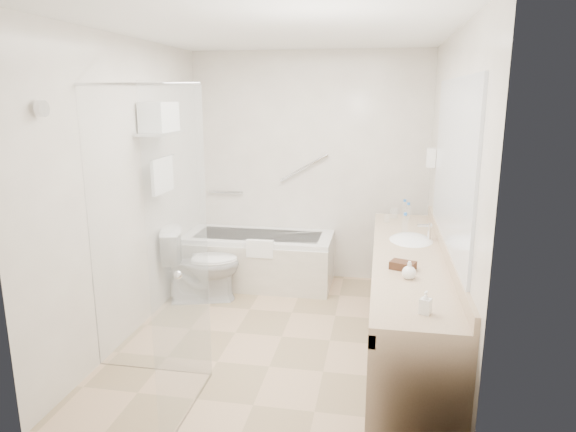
% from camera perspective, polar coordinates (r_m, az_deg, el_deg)
% --- Properties ---
extents(floor, '(3.20, 3.20, 0.00)m').
position_cam_1_polar(floor, '(4.54, -0.69, -13.24)').
color(floor, tan).
rests_on(floor, ground).
extents(ceiling, '(2.60, 3.20, 0.10)m').
position_cam_1_polar(ceiling, '(4.09, -0.79, 19.88)').
color(ceiling, white).
rests_on(ceiling, wall_back).
extents(wall_back, '(2.60, 0.10, 2.50)m').
position_cam_1_polar(wall_back, '(5.70, 2.33, 5.40)').
color(wall_back, silver).
rests_on(wall_back, ground).
extents(wall_front, '(2.60, 0.10, 2.50)m').
position_cam_1_polar(wall_front, '(2.63, -7.37, -4.04)').
color(wall_front, silver).
rests_on(wall_front, ground).
extents(wall_left, '(0.10, 3.20, 2.50)m').
position_cam_1_polar(wall_left, '(4.57, -16.99, 2.87)').
color(wall_left, silver).
rests_on(wall_left, ground).
extents(wall_right, '(0.10, 3.20, 2.50)m').
position_cam_1_polar(wall_right, '(4.10, 17.40, 1.71)').
color(wall_right, silver).
rests_on(wall_right, ground).
extents(bathtub, '(1.60, 0.73, 0.59)m').
position_cam_1_polar(bathtub, '(5.66, -3.30, -4.79)').
color(bathtub, white).
rests_on(bathtub, floor).
extents(grab_bar_short, '(0.40, 0.03, 0.03)m').
position_cam_1_polar(grab_bar_short, '(5.91, -6.92, 2.66)').
color(grab_bar_short, silver).
rests_on(grab_bar_short, wall_back).
extents(grab_bar_long, '(0.53, 0.03, 0.33)m').
position_cam_1_polar(grab_bar_long, '(5.67, 1.77, 5.36)').
color(grab_bar_long, silver).
rests_on(grab_bar_long, wall_back).
extents(shower_enclosure, '(0.96, 0.91, 2.11)m').
position_cam_1_polar(shower_enclosure, '(3.51, -13.84, -3.06)').
color(shower_enclosure, silver).
rests_on(shower_enclosure, floor).
extents(towel_shelf, '(0.24, 0.55, 0.81)m').
position_cam_1_polar(towel_shelf, '(4.77, -14.07, 9.57)').
color(towel_shelf, silver).
rests_on(towel_shelf, wall_left).
extents(vanity_counter, '(0.55, 2.70, 0.95)m').
position_cam_1_polar(vanity_counter, '(4.09, 13.21, -6.92)').
color(vanity_counter, tan).
rests_on(vanity_counter, floor).
extents(sink, '(0.40, 0.52, 0.14)m').
position_cam_1_polar(sink, '(4.42, 13.49, -2.97)').
color(sink, white).
rests_on(sink, vanity_counter).
extents(faucet, '(0.03, 0.03, 0.14)m').
position_cam_1_polar(faucet, '(4.40, 15.44, -1.67)').
color(faucet, silver).
rests_on(faucet, vanity_counter).
extents(mirror, '(0.02, 2.00, 1.20)m').
position_cam_1_polar(mirror, '(3.91, 17.82, 5.60)').
color(mirror, silver).
rests_on(mirror, wall_right).
extents(hairdryer_unit, '(0.08, 0.10, 0.18)m').
position_cam_1_polar(hairdryer_unit, '(5.10, 15.61, 6.27)').
color(hairdryer_unit, white).
rests_on(hairdryer_unit, wall_right).
extents(toilet, '(0.85, 0.63, 0.75)m').
position_cam_1_polar(toilet, '(5.24, -9.58, -5.33)').
color(toilet, white).
rests_on(toilet, floor).
extents(amenity_basket, '(0.19, 0.16, 0.06)m').
position_cam_1_polar(amenity_basket, '(3.66, 12.65, -5.37)').
color(amenity_basket, '#422617').
rests_on(amenity_basket, vanity_counter).
extents(soap_bottle_a, '(0.10, 0.14, 0.06)m').
position_cam_1_polar(soap_bottle_a, '(2.98, 15.00, -9.90)').
color(soap_bottle_a, white).
rests_on(soap_bottle_a, vanity_counter).
extents(soap_bottle_b, '(0.10, 0.12, 0.09)m').
position_cam_1_polar(soap_bottle_b, '(3.48, 13.30, -6.06)').
color(soap_bottle_b, white).
rests_on(soap_bottle_b, vanity_counter).
extents(water_bottle_left, '(0.05, 0.05, 0.18)m').
position_cam_1_polar(water_bottle_left, '(5.22, 12.81, 0.78)').
color(water_bottle_left, silver).
rests_on(water_bottle_left, vanity_counter).
extents(water_bottle_mid, '(0.05, 0.05, 0.18)m').
position_cam_1_polar(water_bottle_mid, '(4.62, 12.86, -0.82)').
color(water_bottle_mid, silver).
rests_on(water_bottle_mid, vanity_counter).
extents(water_bottle_right, '(0.05, 0.05, 0.17)m').
position_cam_1_polar(water_bottle_right, '(5.09, 13.21, 0.44)').
color(water_bottle_right, silver).
rests_on(water_bottle_right, vanity_counter).
extents(drinking_glass_near, '(0.08, 0.08, 0.08)m').
position_cam_1_polar(drinking_glass_near, '(4.95, 10.90, -0.29)').
color(drinking_glass_near, silver).
rests_on(drinking_glass_near, vanity_counter).
extents(drinking_glass_far, '(0.09, 0.09, 0.10)m').
position_cam_1_polar(drinking_glass_far, '(5.12, 11.69, 0.25)').
color(drinking_glass_far, silver).
rests_on(drinking_glass_far, vanity_counter).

